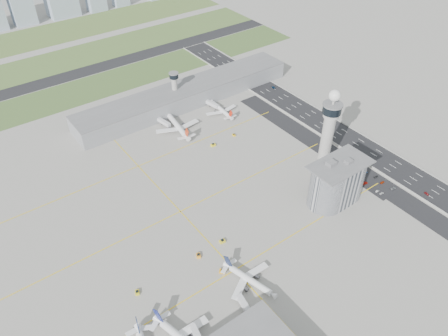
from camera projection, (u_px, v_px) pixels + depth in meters
ground at (255, 212)px, 291.57m from camera, size 1000.00×1000.00×0.00m
grass_strip_0 at (92, 88)px, 422.95m from camera, size 480.00×50.00×0.08m
grass_strip_1 at (64, 61)px, 469.82m from camera, size 480.00×60.00×0.08m
grass_strip_2 at (39, 37)px, 519.81m from camera, size 480.00×70.00×0.08m
runway at (77, 74)px, 446.06m from camera, size 480.00×22.00×0.10m
highway at (367, 151)px, 344.33m from camera, size 28.00×500.00×0.10m
barrier_left at (356, 157)px, 337.56m from camera, size 0.60×500.00×1.20m
barrier_right at (379, 144)px, 350.41m from camera, size 0.60×500.00×1.20m
landside_road at (356, 169)px, 326.61m from camera, size 18.00×260.00×0.08m
parking_lot at (367, 179)px, 318.19m from camera, size 20.00×44.00×0.10m
taxiway_line_h_0 at (235, 270)px, 254.46m from camera, size 260.00×0.60×0.01m
taxiway_line_h_1 at (180, 211)px, 291.95m from camera, size 260.00×0.60×0.01m
taxiway_line_h_2 at (138, 166)px, 329.44m from camera, size 260.00×0.60×0.01m
taxiway_line_v at (180, 211)px, 291.95m from camera, size 0.60×260.00×0.01m
control_tower at (329, 127)px, 307.50m from camera, size 14.00×14.00×64.50m
secondary_tower at (175, 86)px, 387.20m from camera, size 8.60×8.60×31.90m
admin_building at (337, 182)px, 292.03m from camera, size 42.00×24.00×33.50m
terminal_pier at (186, 95)px, 397.42m from camera, size 210.00×32.00×15.80m
airplane_near_c at (251, 278)px, 244.01m from camera, size 40.08×44.01×10.39m
airplane_far_a at (177, 123)px, 364.00m from camera, size 44.79×50.54×12.72m
airplane_far_b at (221, 107)px, 385.67m from camera, size 33.51×38.44×10.08m
jet_bridge_near_2 at (251, 318)px, 227.32m from camera, size 5.39×14.31×5.70m
jet_bridge_far_0 at (159, 121)px, 373.17m from camera, size 5.39×14.31×5.70m
jet_bridge_far_1 at (207, 103)px, 396.12m from camera, size 5.39×14.31×5.70m
tug_0 at (137, 292)px, 241.64m from camera, size 3.25×3.79×1.86m
tug_1 at (198, 255)px, 261.71m from camera, size 3.71×4.22×2.04m
tug_2 at (222, 271)px, 252.74m from camera, size 4.37×4.27×2.11m
tug_3 at (222, 241)px, 270.43m from camera, size 3.89×2.96×2.08m
tug_4 at (213, 145)px, 348.84m from camera, size 3.80×2.71×2.13m
tug_5 at (234, 135)px, 360.13m from camera, size 2.44×3.15×1.64m
car_lot_0 at (382, 193)px, 305.04m from camera, size 3.58×1.49×1.21m
car_lot_1 at (378, 191)px, 306.96m from camera, size 3.90×1.67×1.25m
car_lot_2 at (365, 183)px, 313.40m from camera, size 4.96×2.72×1.32m
car_lot_3 at (359, 179)px, 316.82m from camera, size 4.33×1.93×1.23m
car_lot_4 at (352, 173)px, 322.36m from camera, size 3.78×2.01×1.22m
car_lot_5 at (345, 168)px, 326.73m from camera, size 3.97×1.91×1.26m
car_lot_6 at (393, 188)px, 309.14m from camera, size 4.50×2.38×1.21m
car_lot_7 at (382, 182)px, 314.14m from camera, size 3.99×1.81×1.13m
car_lot_8 at (376, 177)px, 318.90m from camera, size 3.75×1.73×1.24m
car_lot_9 at (366, 173)px, 322.70m from camera, size 3.34×1.29×1.09m
car_lot_10 at (360, 168)px, 326.70m from camera, size 4.40×2.24×1.19m
car_lot_11 at (353, 162)px, 332.22m from camera, size 4.02×1.77×1.15m
car_hw_0 at (427, 194)px, 304.71m from camera, size 2.01×3.89×1.26m
car_hw_1 at (328, 126)px, 370.16m from camera, size 1.59×3.64×1.16m
car_hw_2 at (274, 87)px, 422.78m from camera, size 2.54×4.61×1.22m
car_hw_4 at (225, 69)px, 452.86m from camera, size 1.70×3.64×1.21m
skyline_bldg_10 at (96, 0)px, 581.19m from camera, size 23.01×18.41×27.75m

